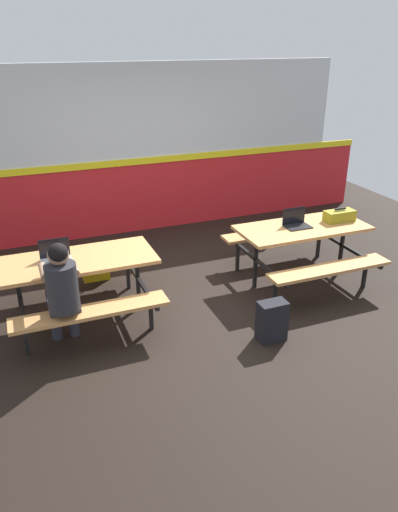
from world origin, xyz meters
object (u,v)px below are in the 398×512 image
Objects in this scene: laptop_dark at (296,223)px; tote_bag_bright at (95,266)px; picnic_table_left at (79,273)px; backpack_dark at (271,321)px; student_nearer at (62,288)px; laptop_silver at (56,256)px; picnic_table_right at (302,239)px; toolbox_grey at (339,216)px.

laptop_dark is 0.75× the size of tote_bag_bright.
picnic_table_left reaches higher than backpack_dark.
student_nearer reaches higher than laptop_dark.
picnic_table_left is at bearing 146.66° from backpack_dark.
laptop_silver reaches higher than tote_bag_bright.
student_nearer reaches higher than backpack_dark.
picnic_table_right is at bearing -21.48° from tote_bag_bright.
student_nearer is at bearing -172.29° from toolbox_grey.
toolbox_grey reaches higher than picnic_table_left.
student_nearer is 1.65m from tote_bag_bright.
picnic_table_left and picnic_table_right have the same top height.
picnic_table_left is 5.16× the size of laptop_dark.
backpack_dark is 2.52m from tote_bag_bright.
student_nearer is 3.76× the size of laptop_dark.
laptop_silver is at bearing 170.17° from picnic_table_left.
laptop_dark reaches higher than tote_bag_bright.
toolbox_grey is (3.58, 0.49, 0.10)m from student_nearer.
toolbox_grey is at bearing 34.61° from backpack_dark.
toolbox_grey is (3.34, -0.07, 0.24)m from picnic_table_left.
laptop_dark is 0.62m from toolbox_grey.
laptop_dark is at bearing 49.73° from backpack_dark.
picnic_table_left is 2.73m from laptop_dark.
laptop_silver is (-3.01, 0.11, 0.21)m from picnic_table_right.
picnic_table_right is at bearing 46.62° from backpack_dark.
laptop_silver is 0.73× the size of backpack_dark.
picnic_table_left is 3.35m from toolbox_grey.
tote_bag_bright is (0.54, 0.87, -0.59)m from laptop_silver.
backpack_dark is (2.01, -0.60, -0.49)m from student_nearer.
student_nearer is at bearing -170.88° from picnic_table_right.
picnic_table_right is 3.85× the size of tote_bag_bright.
laptop_silver reaches higher than backpack_dark.
picnic_table_left is 2.14m from backpack_dark.
toolbox_grey is at bearing -17.90° from tote_bag_bright.
student_nearer is 3.76× the size of laptop_silver.
tote_bag_bright is (0.56, 1.46, -0.51)m from student_nearer.
student_nearer is 2.81× the size of tote_bag_bright.
backpack_dark is (1.98, -1.20, -0.57)m from laptop_silver.
tote_bag_bright is at bearing 58.28° from laptop_silver.
toolbox_grey is 0.93× the size of tote_bag_bright.
picnic_table_left is at bearing -109.19° from tote_bag_bright.
picnic_table_left is 1.03m from tote_bag_bright.
backpack_dark is at bearing -130.27° from laptop_dark.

